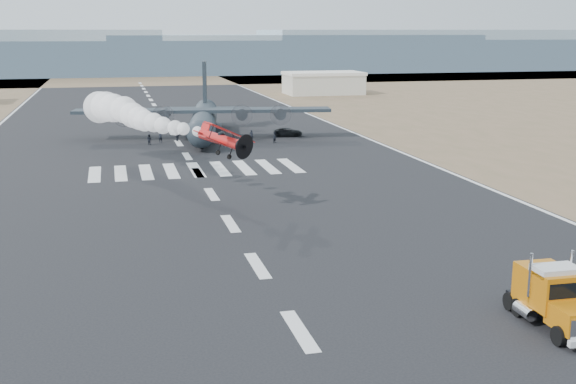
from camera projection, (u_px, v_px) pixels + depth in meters
name	position (u px, v px, depth m)	size (l,w,h in m)	color
ground	(299.00, 331.00, 40.90)	(500.00, 500.00, 0.00)	black
scrub_far	(137.00, 78.00, 258.83)	(500.00, 80.00, 0.00)	brown
runway_markings	(187.00, 156.00, 97.75)	(60.00, 260.00, 0.01)	silver
ridge_seg_d	(133.00, 57.00, 285.83)	(150.00, 50.00, 13.00)	#7E93A0
ridge_seg_e	(292.00, 53.00, 300.78)	(150.00, 50.00, 15.00)	#7E93A0
ridge_seg_f	(436.00, 50.00, 315.72)	(150.00, 50.00, 17.00)	#7E93A0
ridge_seg_g	(566.00, 53.00, 331.32)	(150.00, 50.00, 13.00)	#7E93A0
hangar_right	(323.00, 83.00, 193.10)	(20.50, 12.50, 5.90)	#B4AFA0
semi_truck	(553.00, 296.00, 41.31)	(2.85, 8.05, 3.60)	black
aerobatic_biplane	(223.00, 139.00, 67.31)	(6.14, 6.18, 3.91)	red
smoke_trail	(119.00, 111.00, 89.42)	(12.66, 31.36, 4.15)	white
transport_aircraft	(204.00, 119.00, 114.72)	(39.97, 32.78, 11.54)	#202930
support_vehicle	(288.00, 132.00, 116.52)	(2.15, 4.67, 1.30)	black
crew_a	(160.00, 137.00, 109.62)	(0.59, 0.49, 1.63)	black
crew_b	(149.00, 140.00, 107.51)	(0.76, 0.47, 1.56)	black
crew_c	(198.00, 138.00, 108.38)	(1.17, 0.54, 1.81)	black
crew_d	(233.00, 140.00, 106.45)	(1.10, 0.56, 1.87)	black
crew_e	(194.00, 138.00, 108.36)	(0.93, 0.57, 1.90)	black
crew_f	(177.00, 135.00, 111.11)	(1.67, 0.54, 1.80)	black
crew_g	(251.00, 135.00, 111.91)	(0.58, 0.48, 1.59)	black
crew_h	(275.00, 138.00, 109.19)	(0.80, 0.49, 1.64)	black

